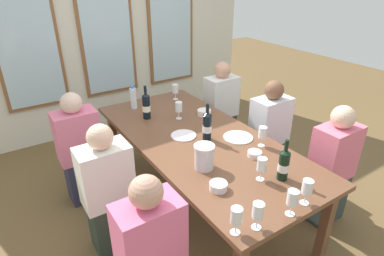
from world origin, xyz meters
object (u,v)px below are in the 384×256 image
object	(u,v)px
tasting_bowl_1	(255,154)
wine_glass_0	(258,211)
white_plate_1	(184,135)
wine_bottle_0	(146,106)
wine_bottle_1	(284,164)
wine_glass_2	(307,188)
tasting_bowl_2	(204,112)
seated_person_1	(331,169)
seated_person_2	(108,193)
water_bottle	(133,98)
dining_table	(200,145)
wine_glass_1	(262,165)
seated_person_3	(269,135)
wine_glass_4	(292,199)
tasting_bowl_0	(218,186)
metal_pitcher	(204,157)
wine_glass_3	(263,133)
white_plate_0	(238,137)
wine_glass_5	(175,89)
seated_person_4	(80,151)
wine_bottle_2	(207,126)
seated_person_5	(221,109)
wine_glass_7	(236,217)
wine_glass_6	(179,107)

from	to	relation	value
tasting_bowl_1	wine_glass_0	world-z (taller)	wine_glass_0
white_plate_1	wine_bottle_0	distance (m)	0.54
wine_bottle_1	wine_glass_2	world-z (taller)	wine_bottle_1
wine_bottle_1	tasting_bowl_2	world-z (taller)	wine_bottle_1
seated_person_1	wine_bottle_1	bearing A→B (deg)	-175.40
seated_person_1	seated_person_2	xyz separation A→B (m)	(-1.72, 0.73, 0.00)
water_bottle	seated_person_1	size ratio (longest dim) A/B	0.22
dining_table	wine_glass_1	xyz separation A→B (m)	(0.01, -0.73, 0.18)
wine_bottle_1	seated_person_3	distance (m)	1.12
wine_glass_4	tasting_bowl_0	bearing A→B (deg)	116.45
metal_pitcher	wine_glass_4	distance (m)	0.71
wine_glass_3	seated_person_1	world-z (taller)	seated_person_1
wine_glass_2	seated_person_1	xyz separation A→B (m)	(0.79, 0.32, -0.34)
white_plate_0	wine_glass_4	bearing A→B (deg)	-112.19
white_plate_0	seated_person_1	world-z (taller)	seated_person_1
wine_glass_1	tasting_bowl_1	bearing A→B (deg)	54.21
tasting_bowl_2	seated_person_1	size ratio (longest dim) A/B	0.12
dining_table	wine_glass_5	bearing A→B (deg)	72.01
wine_glass_1	seated_person_4	xyz separation A→B (m)	(-0.88, 1.46, -0.33)
white_plate_0	wine_bottle_2	distance (m)	0.30
seated_person_1	wine_glass_5	bearing A→B (deg)	108.80
seated_person_4	seated_person_5	distance (m)	1.72
tasting_bowl_0	tasting_bowl_1	xyz separation A→B (m)	(0.50, 0.18, -0.00)
white_plate_1	water_bottle	size ratio (longest dim) A/B	0.94
white_plate_0	seated_person_2	world-z (taller)	seated_person_2
wine_glass_3	seated_person_1	size ratio (longest dim) A/B	0.16
white_plate_0	tasting_bowl_1	distance (m)	0.32
wine_bottle_1	seated_person_4	distance (m)	1.87
wine_glass_1	wine_glass_5	xyz separation A→B (m)	(0.28, 1.64, 0.00)
wine_glass_2	seated_person_2	world-z (taller)	seated_person_2
wine_glass_7	wine_bottle_1	bearing A→B (deg)	19.60
wine_glass_4	wine_glass_6	xyz separation A→B (m)	(0.15, 1.54, 0.00)
seated_person_1	seated_person_3	size ratio (longest dim) A/B	1.00
seated_person_1	dining_table	bearing A→B (deg)	138.98
seated_person_1	wine_glass_7	bearing A→B (deg)	-168.26
metal_pitcher	seated_person_4	bearing A→B (deg)	119.18
wine_glass_7	seated_person_4	distance (m)	1.83
wine_glass_0	white_plate_1	bearing A→B (deg)	78.43
wine_glass_7	seated_person_3	xyz separation A→B (m)	(1.32, 1.02, -0.33)
tasting_bowl_2	wine_glass_0	size ratio (longest dim) A/B	0.79
wine_glass_5	seated_person_5	size ratio (longest dim) A/B	0.16
seated_person_3	white_plate_1	bearing A→B (deg)	172.65
metal_pitcher	wine_glass_2	world-z (taller)	metal_pitcher
wine_glass_7	seated_person_3	size ratio (longest dim) A/B	0.16
white_plate_0	metal_pitcher	xyz separation A→B (m)	(-0.52, -0.22, 0.09)
tasting_bowl_1	seated_person_5	bearing A→B (deg)	62.41
wine_bottle_0	seated_person_5	bearing A→B (deg)	8.78
wine_glass_5	seated_person_5	xyz separation A→B (m)	(0.57, -0.12, -0.33)
white_plate_1	wine_glass_6	distance (m)	0.39
white_plate_0	wine_glass_0	distance (m)	1.09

